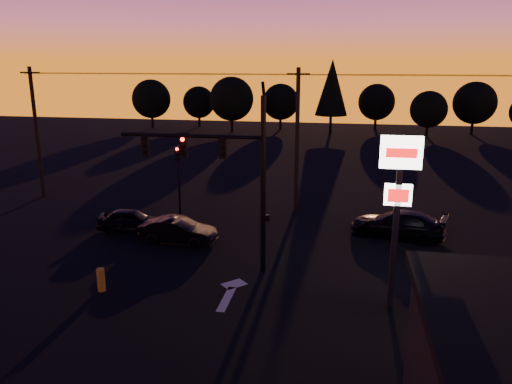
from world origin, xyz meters
TOP-DOWN VIEW (x-y plane):
  - ground at (0.00, 0.00)m, footprint 120.00×120.00m
  - lane_arrow at (0.50, 1.67)m, footprint 1.20×3.10m
  - traffic_signal_mast at (-0.10, 3.99)m, footprint 6.79×0.52m
  - secondary_signal at (-5.00, 11.49)m, footprint 0.30×0.31m
  - pylon_sign at (7.00, 1.50)m, footprint 1.50×0.28m
  - utility_pole_0 at (-16.00, 14.00)m, footprint 1.40×0.26m
  - utility_pole_1 at (2.00, 14.00)m, footprint 1.40×0.26m
  - power_wires at (2.00, 14.00)m, footprint 36.00×1.22m
  - bollard at (-4.88, 0.81)m, footprint 0.33×0.33m
  - tree_0 at (-22.00, 50.00)m, footprint 5.36×5.36m
  - tree_1 at (-16.00, 53.00)m, footprint 4.54×4.54m
  - tree_2 at (-10.00, 48.00)m, footprint 5.77×5.78m
  - tree_3 at (-4.00, 52.00)m, footprint 4.95×4.95m
  - tree_4 at (3.00, 49.00)m, footprint 4.18×4.18m
  - tree_5 at (9.00, 54.00)m, footprint 4.95×4.95m
  - tree_6 at (15.00, 48.00)m, footprint 4.54×4.54m
  - tree_7 at (21.00, 51.00)m, footprint 5.36×5.36m
  - car_left at (-6.77, 8.17)m, footprint 3.89×1.89m
  - car_mid at (-3.54, 6.86)m, footprint 4.16×1.67m
  - car_right at (8.00, 9.85)m, footprint 5.43×3.29m

SIDE VIEW (x-z plane):
  - ground at x=0.00m, z-range 0.00..0.00m
  - lane_arrow at x=0.50m, z-range 0.00..0.01m
  - bollard at x=-4.88m, z-range 0.00..1.00m
  - car_left at x=-6.77m, z-range 0.00..1.28m
  - car_mid at x=-3.54m, z-range 0.00..1.34m
  - car_right at x=8.00m, z-range 0.00..1.47m
  - secondary_signal at x=-5.00m, z-range 0.69..5.04m
  - tree_1 at x=-16.00m, z-range 0.58..6.29m
  - tree_6 at x=15.00m, z-range 0.58..6.29m
  - tree_3 at x=-4.00m, z-range 0.63..6.86m
  - tree_5 at x=9.00m, z-range 0.63..6.86m
  - tree_0 at x=-22.00m, z-range 0.69..7.43m
  - tree_7 at x=21.00m, z-range 0.69..7.43m
  - tree_2 at x=-10.00m, z-range 0.74..8.00m
  - utility_pole_0 at x=-16.00m, z-range 0.09..9.09m
  - utility_pole_1 at x=2.00m, z-range 0.09..9.09m
  - pylon_sign at x=7.00m, z-range 1.51..8.31m
  - traffic_signal_mast at x=-0.10m, z-range 0.65..9.23m
  - tree_4 at x=3.00m, z-range 1.18..10.68m
  - power_wires at x=2.00m, z-range 8.53..8.60m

